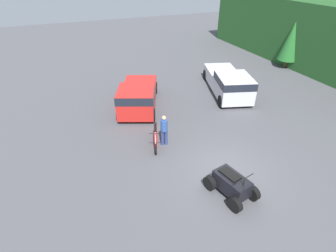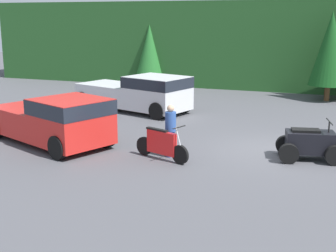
% 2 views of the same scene
% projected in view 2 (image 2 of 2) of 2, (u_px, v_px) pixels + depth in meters
% --- Properties ---
extents(ground_plane, '(80.00, 80.00, 0.00)m').
position_uv_depth(ground_plane, '(273.00, 151.00, 16.19)').
color(ground_plane, '#4C4C51').
extents(hillside_backdrop, '(44.00, 6.00, 5.51)m').
position_uv_depth(hillside_backdrop, '(311.00, 45.00, 30.16)').
color(hillside_backdrop, '#235123').
rests_on(hillside_backdrop, ground_plane).
extents(tree_left, '(1.78, 1.78, 4.05)m').
position_uv_depth(tree_left, '(150.00, 50.00, 30.89)').
color(tree_left, brown).
rests_on(tree_left, ground_plane).
extents(tree_mid_left, '(2.13, 2.13, 4.84)m').
position_uv_depth(tree_mid_left, '(330.00, 49.00, 25.13)').
color(tree_mid_left, brown).
rests_on(tree_mid_left, ground_plane).
extents(pickup_truck_red, '(5.57, 3.98, 1.79)m').
position_uv_depth(pickup_truck_red, '(56.00, 119.00, 16.75)').
color(pickup_truck_red, red).
rests_on(pickup_truck_red, ground_plane).
extents(pickup_truck_second, '(6.32, 3.89, 1.79)m').
position_uv_depth(pickup_truck_second, '(140.00, 92.00, 22.74)').
color(pickup_truck_second, silver).
rests_on(pickup_truck_second, ground_plane).
extents(dirt_bike, '(2.07, 0.96, 1.20)m').
position_uv_depth(dirt_bike, '(162.00, 145.00, 15.10)').
color(dirt_bike, black).
rests_on(dirt_bike, ground_plane).
extents(quad_atv, '(2.28, 1.67, 1.30)m').
position_uv_depth(quad_atv, '(310.00, 144.00, 15.08)').
color(quad_atv, black).
rests_on(quad_atv, ground_plane).
extents(rider_person, '(0.43, 0.43, 1.74)m').
position_uv_depth(rider_person, '(171.00, 129.00, 15.33)').
color(rider_person, navy).
rests_on(rider_person, ground_plane).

